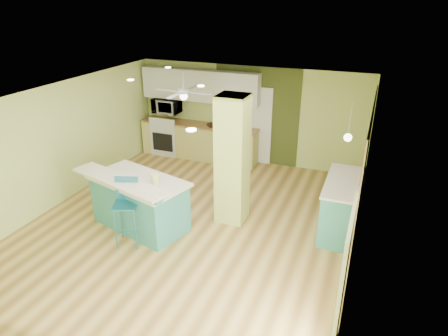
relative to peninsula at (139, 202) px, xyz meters
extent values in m
cube|color=olive|center=(0.88, 0.43, -0.53)|extent=(6.00, 7.00, 0.01)
cube|color=white|center=(0.88, 0.43, 1.98)|extent=(6.00, 7.00, 0.01)
cube|color=#C6D974|center=(0.88, 3.93, 0.72)|extent=(6.00, 0.01, 2.50)
cube|color=#C6D974|center=(0.88, -3.08, 0.72)|extent=(6.00, 0.01, 2.50)
cube|color=#C6D974|center=(-2.12, 0.43, 0.72)|extent=(0.01, 7.00, 2.50)
cube|color=#C6D974|center=(3.89, 0.43, 0.72)|extent=(0.01, 7.00, 2.50)
cube|color=#9A7C58|center=(3.87, 1.03, 0.72)|extent=(0.02, 3.40, 2.50)
cube|color=#414C1E|center=(1.08, 3.92, 0.72)|extent=(2.20, 0.02, 2.50)
cube|color=white|center=(1.08, 3.89, 0.47)|extent=(0.82, 0.05, 2.00)
cube|color=white|center=(3.85, -1.87, 0.52)|extent=(0.04, 1.08, 2.10)
cube|color=#B9CB5E|center=(1.53, 0.93, 0.72)|extent=(0.55, 0.55, 2.50)
cube|color=#C8C168|center=(-0.42, 3.63, -0.08)|extent=(3.20, 0.60, 0.90)
cube|color=#996634|center=(-0.42, 3.63, 0.39)|extent=(3.25, 0.63, 0.04)
cube|color=silver|center=(-1.37, 3.63, -0.08)|extent=(0.76, 0.64, 0.90)
cube|color=black|center=(-1.37, 3.30, -0.11)|extent=(0.59, 0.02, 0.50)
cube|color=silver|center=(-1.37, 3.33, 0.46)|extent=(0.76, 0.06, 0.18)
cube|color=silver|center=(-0.42, 3.75, 1.42)|extent=(3.20, 0.34, 0.80)
imported|color=white|center=(-1.37, 3.63, 0.82)|extent=(0.70, 0.48, 0.39)
cylinder|color=white|center=(-0.22, 2.43, 1.77)|extent=(0.03, 0.03, 0.40)
cylinder|color=white|center=(-0.22, 2.43, 1.57)|extent=(0.24, 0.24, 0.10)
sphere|color=white|center=(-0.22, 2.43, 1.45)|extent=(0.18, 0.18, 0.18)
cylinder|color=white|center=(3.53, 1.18, 1.66)|extent=(0.01, 0.01, 0.62)
sphere|color=white|center=(3.53, 1.18, 1.35)|extent=(0.14, 0.14, 0.14)
cube|color=brown|center=(3.85, 1.23, 1.02)|extent=(0.03, 0.90, 0.70)
cube|color=teal|center=(0.01, 0.02, -0.06)|extent=(1.94, 1.33, 0.94)
cube|color=#EEE6CE|center=(0.01, 0.02, 0.44)|extent=(2.07, 1.46, 0.05)
cube|color=teal|center=(-0.11, -0.38, 0.53)|extent=(1.96, 0.68, 0.14)
cube|color=#EEE6CE|center=(-0.11, -0.38, 0.59)|extent=(2.17, 1.00, 0.04)
cylinder|color=teal|center=(0.02, -0.80, -0.14)|extent=(0.03, 0.03, 0.78)
cylinder|color=teal|center=(0.35, -0.69, -0.14)|extent=(0.03, 0.03, 0.78)
cylinder|color=teal|center=(-0.09, -0.48, -0.14)|extent=(0.03, 0.03, 0.78)
cylinder|color=teal|center=(0.24, -0.36, -0.14)|extent=(0.03, 0.03, 0.78)
cube|color=teal|center=(0.13, -0.58, 0.27)|extent=(0.52, 0.52, 0.03)
cube|color=teal|center=(0.07, -0.41, 0.50)|extent=(0.40, 0.17, 0.43)
cube|color=teal|center=(3.58, 1.27, -0.04)|extent=(0.63, 1.52, 0.98)
cube|color=white|center=(3.58, 1.27, 0.47)|extent=(0.67, 1.59, 0.04)
imported|color=#382317|center=(0.00, 3.57, 0.45)|extent=(0.34, 0.34, 0.07)
cylinder|color=yellow|center=(0.40, -0.03, 0.56)|extent=(0.15, 0.15, 0.19)
camera|label=1|loc=(3.92, -5.58, 3.62)|focal=32.00mm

